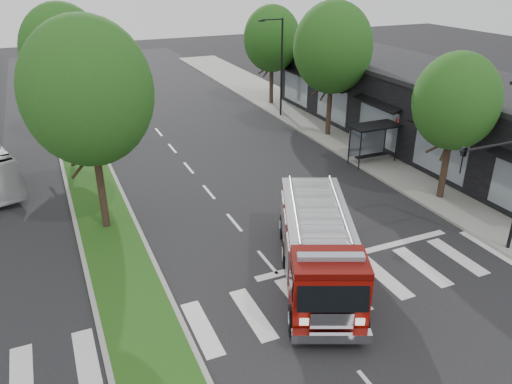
{
  "coord_description": "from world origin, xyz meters",
  "views": [
    {
      "loc": [
        -7.93,
        -16.83,
        12.06
      ],
      "look_at": [
        0.93,
        3.38,
        1.8
      ],
      "focal_mm": 35.0,
      "sensor_mm": 36.0,
      "label": 1
    }
  ],
  "objects": [
    {
      "name": "tree_right_near",
      "position": [
        11.5,
        2.0,
        5.51
      ],
      "size": [
        4.4,
        4.4,
        8.05
      ],
      "color": "black",
      "rests_on": "ground"
    },
    {
      "name": "ground",
      "position": [
        0.0,
        0.0,
        0.0
      ],
      "size": [
        140.0,
        140.0,
        0.0
      ],
      "primitive_type": "plane",
      "color": "black",
      "rests_on": "ground"
    },
    {
      "name": "median",
      "position": [
        -6.0,
        18.0,
        0.08
      ],
      "size": [
        3.0,
        50.0,
        0.15
      ],
      "color": "gray",
      "rests_on": "ground"
    },
    {
      "name": "storefront_row",
      "position": [
        17.0,
        10.0,
        2.5
      ],
      "size": [
        8.0,
        30.0,
        5.0
      ],
      "primitive_type": "cube",
      "color": "black",
      "rests_on": "ground"
    },
    {
      "name": "bus_shelter",
      "position": [
        11.2,
        8.15,
        2.04
      ],
      "size": [
        3.2,
        1.6,
        2.61
      ],
      "color": "black",
      "rests_on": "ground"
    },
    {
      "name": "tree_right_mid",
      "position": [
        11.5,
        14.0,
        6.49
      ],
      "size": [
        5.6,
        5.6,
        9.72
      ],
      "color": "black",
      "rests_on": "ground"
    },
    {
      "name": "tree_median_near",
      "position": [
        -6.0,
        6.0,
        6.81
      ],
      "size": [
        5.8,
        5.8,
        10.16
      ],
      "color": "black",
      "rests_on": "ground"
    },
    {
      "name": "sidewalk_right",
      "position": [
        12.5,
        10.0,
        0.07
      ],
      "size": [
        5.0,
        80.0,
        0.15
      ],
      "primitive_type": "cube",
      "color": "gray",
      "rests_on": "ground"
    },
    {
      "name": "tree_right_far",
      "position": [
        11.5,
        24.0,
        5.84
      ],
      "size": [
        5.0,
        5.0,
        8.73
      ],
      "color": "black",
      "rests_on": "ground"
    },
    {
      "name": "tree_median_far",
      "position": [
        -6.0,
        20.0,
        6.49
      ],
      "size": [
        5.6,
        5.6,
        9.72
      ],
      "color": "black",
      "rests_on": "ground"
    },
    {
      "name": "streetlight_right_far",
      "position": [
        10.35,
        20.0,
        4.48
      ],
      "size": [
        2.11,
        0.2,
        8.0
      ],
      "color": "black",
      "rests_on": "ground"
    },
    {
      "name": "fire_engine",
      "position": [
        1.38,
        -1.87,
        1.48
      ],
      "size": [
        5.98,
        9.22,
        3.09
      ],
      "rotation": [
        0.0,
        0.0,
        -0.41
      ],
      "color": "#550804",
      "rests_on": "ground"
    }
  ]
}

